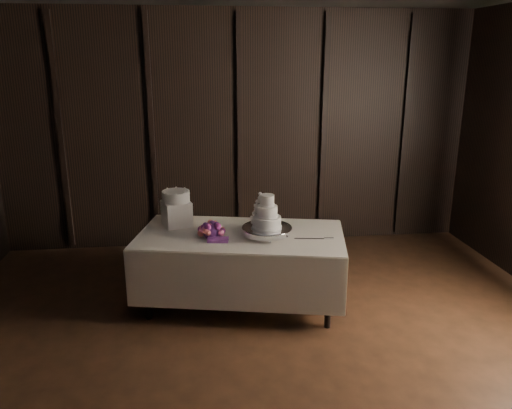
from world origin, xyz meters
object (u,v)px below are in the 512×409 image
Objects in this scene: cake_stand at (267,232)px; box_pedestal at (177,213)px; wedding_cake at (265,215)px; bouquet at (212,230)px; small_cake at (176,196)px; display_table at (241,266)px.

cake_stand is 0.97m from box_pedestal.
wedding_cake is 0.79× the size of bouquet.
small_cake is at bearing 130.51° from bouquet.
bouquet reaches higher than cake_stand.
box_pedestal is (-0.62, 0.33, 0.47)m from display_table.
wedding_cake is 0.52m from bouquet.
small_cake is (-0.87, 0.44, 0.26)m from cake_stand.
box_pedestal is 0.18m from small_cake.
display_table is 4.47× the size of cake_stand.
small_cake is at bearing 0.00° from box_pedestal.
bouquet is at bearing 175.93° from cake_stand.
wedding_cake is 1.16× the size of small_cake.
wedding_cake is 0.96m from small_cake.
cake_stand is 1.18× the size of bouquet.
bouquet reaches higher than display_table.
wedding_cake is at bearing -28.22° from small_cake.
box_pedestal reaches higher than cake_stand.
wedding_cake reaches higher than cake_stand.
display_table is 0.47m from cake_stand.
cake_stand is at bearing -26.86° from box_pedestal.
box_pedestal is at bearing 163.99° from display_table.
bouquet is 1.58× the size of box_pedestal.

